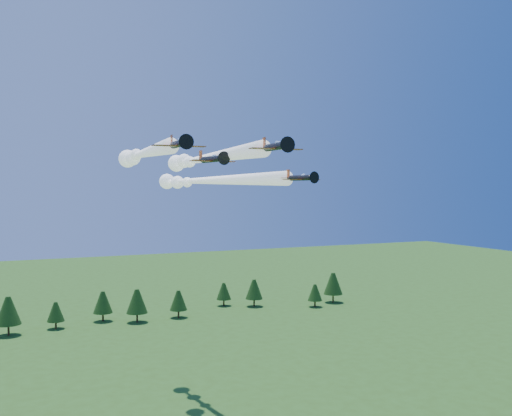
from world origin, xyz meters
name	(u,v)px	position (x,y,z in m)	size (l,w,h in m)	color
plane_lead	(205,158)	(1.44, 20.83, 49.72)	(7.66, 58.25, 3.70)	black
plane_left	(143,154)	(-9.64, 24.21, 50.55)	(7.91, 44.28, 3.70)	black
plane_right	(208,180)	(6.20, 32.72, 45.76)	(13.33, 57.57, 3.70)	black
plane_slot	(212,159)	(-1.51, 9.18, 48.94)	(8.19, 8.93, 2.86)	black
treeline	(76,304)	(-11.53, 109.41, 6.82)	(171.94, 21.65, 11.71)	#382314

